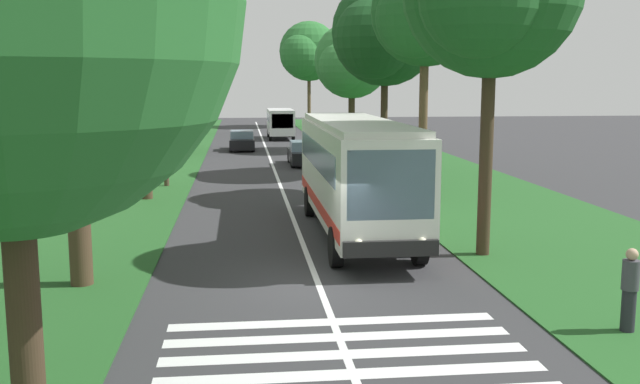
% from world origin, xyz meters
% --- Properties ---
extents(ground, '(160.00, 160.00, 0.00)m').
position_xyz_m(ground, '(0.00, 0.00, 0.00)').
color(ground, '#333335').
extents(grass_verge_left, '(120.00, 8.00, 0.04)m').
position_xyz_m(grass_verge_left, '(15.00, 8.20, 0.02)').
color(grass_verge_left, '#235623').
rests_on(grass_verge_left, ground).
extents(grass_verge_right, '(120.00, 8.00, 0.04)m').
position_xyz_m(grass_verge_right, '(15.00, -8.20, 0.02)').
color(grass_verge_right, '#235623').
rests_on(grass_verge_right, ground).
extents(centre_line, '(110.00, 0.16, 0.01)m').
position_xyz_m(centre_line, '(15.00, 0.00, 0.00)').
color(centre_line, silver).
rests_on(centre_line, ground).
extents(coach_bus, '(11.16, 2.62, 3.73)m').
position_xyz_m(coach_bus, '(5.50, -1.80, 2.15)').
color(coach_bus, silver).
rests_on(coach_bus, ground).
extents(zebra_crossing, '(4.05, 6.80, 0.01)m').
position_xyz_m(zebra_crossing, '(-4.66, 0.00, 0.00)').
color(zebra_crossing, silver).
rests_on(zebra_crossing, ground).
extents(trailing_car_0, '(4.30, 1.78, 1.43)m').
position_xyz_m(trailing_car_0, '(25.19, -1.89, 0.67)').
color(trailing_car_0, black).
rests_on(trailing_car_0, ground).
extents(trailing_car_1, '(4.30, 1.78, 1.43)m').
position_xyz_m(trailing_car_1, '(34.72, 1.77, 0.67)').
color(trailing_car_1, black).
rests_on(trailing_car_1, ground).
extents(trailing_minibus_0, '(6.00, 2.14, 2.53)m').
position_xyz_m(trailing_minibus_0, '(44.60, -1.57, 1.55)').
color(trailing_minibus_0, silver).
rests_on(trailing_minibus_0, ground).
extents(roadside_tree_left_0, '(7.25, 6.11, 11.07)m').
position_xyz_m(roadside_tree_left_0, '(13.38, 5.99, 7.88)').
color(roadside_tree_left_0, '#4C3826').
rests_on(roadside_tree_left_0, grass_verge_left).
extents(roadside_tree_left_3, '(6.48, 5.47, 8.83)m').
position_xyz_m(roadside_tree_left_3, '(33.26, 5.79, 5.98)').
color(roadside_tree_left_3, brown).
rests_on(roadside_tree_left_3, grass_verge_left).
extents(roadside_tree_left_4, '(5.89, 4.82, 7.83)m').
position_xyz_m(roadside_tree_left_4, '(50.42, 6.24, 5.34)').
color(roadside_tree_left_4, brown).
rests_on(roadside_tree_left_4, grass_verge_left).
extents(roadside_tree_right_0, '(6.76, 5.74, 10.29)m').
position_xyz_m(roadside_tree_right_0, '(20.48, -5.57, 7.34)').
color(roadside_tree_right_0, '#3D2D1E').
rests_on(roadside_tree_right_0, grass_verge_right).
extents(roadside_tree_right_2, '(5.57, 4.62, 10.09)m').
position_xyz_m(roadside_tree_right_2, '(12.84, -5.75, 7.68)').
color(roadside_tree_right_2, brown).
rests_on(roadside_tree_right_2, grass_verge_right).
extents(roadside_tree_right_3, '(7.83, 6.36, 11.19)m').
position_xyz_m(roadside_tree_right_3, '(60.27, -5.35, 7.87)').
color(roadside_tree_right_3, brown).
rests_on(roadside_tree_right_3, grass_verge_right).
extents(roadside_tree_right_4, '(6.28, 5.33, 8.99)m').
position_xyz_m(roadside_tree_right_4, '(33.42, -5.87, 6.22)').
color(roadside_tree_right_4, '#3D2D1E').
rests_on(roadside_tree_right_4, grass_verge_right).
extents(utility_pole, '(0.24, 1.40, 7.66)m').
position_xyz_m(utility_pole, '(17.11, 5.38, 4.01)').
color(utility_pole, '#473828').
rests_on(utility_pole, grass_verge_left).
extents(roadside_wall, '(70.00, 0.40, 1.13)m').
position_xyz_m(roadside_wall, '(20.00, 11.60, 0.60)').
color(roadside_wall, '#9E937F').
rests_on(roadside_wall, grass_verge_left).
extents(pedestrian, '(0.34, 0.34, 1.69)m').
position_xyz_m(pedestrian, '(-4.14, -5.76, 0.91)').
color(pedestrian, '#26262D').
rests_on(pedestrian, grass_verge_right).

